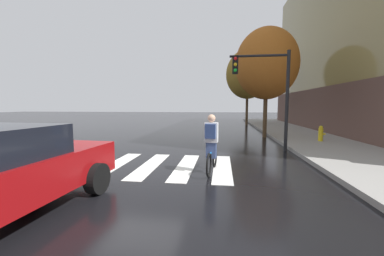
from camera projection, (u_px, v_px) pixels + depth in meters
The scene contains 7 objects.
ground_plane at pixel (141, 165), 7.56m from camera, with size 120.00×120.00×0.00m, color black.
crosswalk_stripes at pixel (150, 165), 7.53m from camera, with size 5.19×3.25×0.01m.
cyclist at pixel (212, 144), 6.62m from camera, with size 0.39×1.70×1.69m.
traffic_light_near at pixel (267, 83), 9.71m from camera, with size 2.47×0.28×4.20m.
fire_hydrant at pixel (321, 134), 11.67m from camera, with size 0.33×0.22×0.78m.
street_tree_near at pixel (267, 64), 13.72m from camera, with size 3.65×3.65×6.50m.
street_tree_mid at pixel (248, 74), 22.25m from camera, with size 4.10×4.10×7.28m.
Camera 1 is at (2.58, -7.14, 1.94)m, focal length 21.72 mm.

